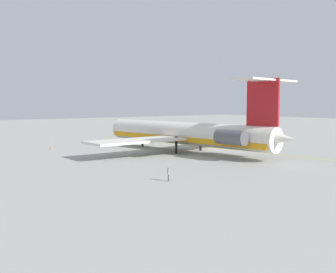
% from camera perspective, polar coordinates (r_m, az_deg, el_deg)
% --- Properties ---
extents(ground, '(346.75, 346.75, 0.00)m').
position_cam_1_polar(ground, '(84.84, 6.57, -1.85)').
color(ground, '#9E9E99').
extents(main_jetliner, '(48.24, 42.73, 14.06)m').
position_cam_1_polar(main_jetliner, '(79.13, 3.02, 0.47)').
color(main_jetliner, silver).
rests_on(main_jetliner, ground).
extents(ground_crew_near_nose, '(0.29, 0.46, 1.80)m').
position_cam_1_polar(ground_crew_near_nose, '(107.96, 1.54, 0.25)').
color(ground_crew_near_nose, black).
rests_on(ground_crew_near_nose, ground).
extents(ground_crew_near_tail, '(0.26, 0.42, 1.65)m').
position_cam_1_polar(ground_crew_near_tail, '(112.86, 2.96, 0.40)').
color(ground_crew_near_tail, black).
rests_on(ground_crew_near_tail, ground).
extents(ground_crew_portside, '(0.35, 0.32, 1.75)m').
position_cam_1_polar(ground_crew_portside, '(50.26, 0.05, -5.26)').
color(ground_crew_portside, black).
rests_on(ground_crew_portside, ground).
extents(safety_cone_nose, '(0.40, 0.40, 0.55)m').
position_cam_1_polar(safety_cone_nose, '(88.40, -16.71, -1.58)').
color(safety_cone_nose, '#EA590F').
rests_on(safety_cone_nose, ground).
extents(safety_cone_wingtip, '(0.40, 0.40, 0.55)m').
position_cam_1_polar(safety_cone_wingtip, '(114.90, 1.12, 0.10)').
color(safety_cone_wingtip, '#EA590F').
rests_on(safety_cone_wingtip, ground).
extents(taxiway_centreline, '(82.69, 12.95, 0.01)m').
position_cam_1_polar(taxiway_centreline, '(86.61, 7.18, -1.72)').
color(taxiway_centreline, gold).
rests_on(taxiway_centreline, ground).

